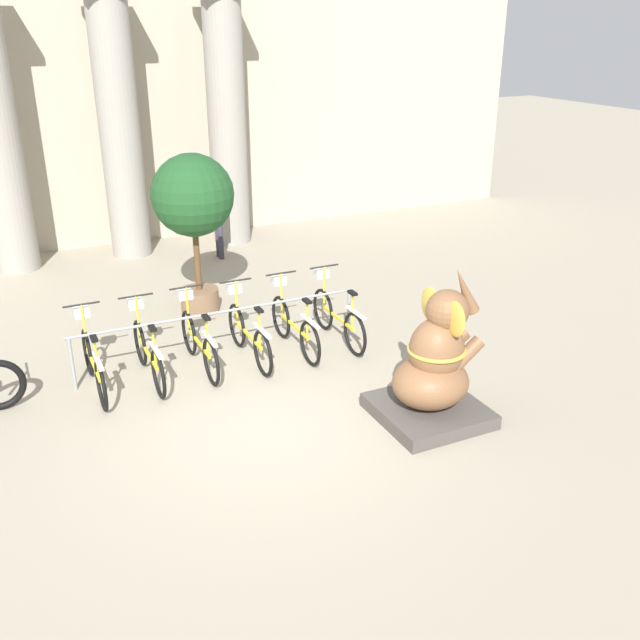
{
  "coord_description": "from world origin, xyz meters",
  "views": [
    {
      "loc": [
        -2.62,
        -7.05,
        4.58
      ],
      "look_at": [
        1.01,
        0.55,
        1.0
      ],
      "focal_mm": 40.0,
      "sensor_mm": 36.0,
      "label": 1
    }
  ],
  "objects_px": {
    "bicycle_5": "(337,316)",
    "person_pedestrian": "(218,208)",
    "bicycle_4": "(294,324)",
    "elephant_statue": "(435,369)",
    "bicycle_2": "(198,341)",
    "bicycle_3": "(248,333)",
    "bicycle_0": "(93,362)",
    "bicycle_1": "(148,352)",
    "potted_tree": "(193,202)"
  },
  "relations": [
    {
      "from": "elephant_statue",
      "to": "person_pedestrian",
      "type": "bearing_deg",
      "value": 92.9
    },
    {
      "from": "bicycle_2",
      "to": "elephant_statue",
      "type": "distance_m",
      "value": 3.4
    },
    {
      "from": "bicycle_2",
      "to": "elephant_statue",
      "type": "height_order",
      "value": "elephant_statue"
    },
    {
      "from": "elephant_statue",
      "to": "potted_tree",
      "type": "height_order",
      "value": "potted_tree"
    },
    {
      "from": "bicycle_5",
      "to": "potted_tree",
      "type": "bearing_deg",
      "value": 126.76
    },
    {
      "from": "bicycle_3",
      "to": "person_pedestrian",
      "type": "distance_m",
      "value": 4.9
    },
    {
      "from": "bicycle_2",
      "to": "elephant_statue",
      "type": "bearing_deg",
      "value": -49.37
    },
    {
      "from": "bicycle_3",
      "to": "elephant_statue",
      "type": "xyz_separation_m",
      "value": [
        1.48,
        -2.52,
        0.25
      ]
    },
    {
      "from": "bicycle_1",
      "to": "potted_tree",
      "type": "distance_m",
      "value": 2.88
    },
    {
      "from": "elephant_statue",
      "to": "person_pedestrian",
      "type": "xyz_separation_m",
      "value": [
        -0.37,
        7.25,
        0.39
      ]
    },
    {
      "from": "bicycle_1",
      "to": "elephant_statue",
      "type": "xyz_separation_m",
      "value": [
        2.93,
        -2.53,
        0.25
      ]
    },
    {
      "from": "elephant_statue",
      "to": "potted_tree",
      "type": "bearing_deg",
      "value": 108.93
    },
    {
      "from": "bicycle_1",
      "to": "bicycle_5",
      "type": "relative_size",
      "value": 1.0
    },
    {
      "from": "potted_tree",
      "to": "bicycle_5",
      "type": "bearing_deg",
      "value": -53.24
    },
    {
      "from": "person_pedestrian",
      "to": "potted_tree",
      "type": "height_order",
      "value": "potted_tree"
    },
    {
      "from": "bicycle_0",
      "to": "bicycle_1",
      "type": "bearing_deg",
      "value": 0.33
    },
    {
      "from": "bicycle_1",
      "to": "elephant_statue",
      "type": "relative_size",
      "value": 0.89
    },
    {
      "from": "bicycle_4",
      "to": "potted_tree",
      "type": "relative_size",
      "value": 0.66
    },
    {
      "from": "bicycle_4",
      "to": "person_pedestrian",
      "type": "distance_m",
      "value": 4.77
    },
    {
      "from": "bicycle_0",
      "to": "bicycle_2",
      "type": "xyz_separation_m",
      "value": [
        1.45,
        0.05,
        0.0
      ]
    },
    {
      "from": "bicycle_4",
      "to": "elephant_statue",
      "type": "height_order",
      "value": "elephant_statue"
    },
    {
      "from": "bicycle_0",
      "to": "bicycle_5",
      "type": "bearing_deg",
      "value": 0.36
    },
    {
      "from": "person_pedestrian",
      "to": "bicycle_4",
      "type": "bearing_deg",
      "value": -94.76
    },
    {
      "from": "bicycle_5",
      "to": "potted_tree",
      "type": "xyz_separation_m",
      "value": [
        -1.55,
        2.07,
        1.46
      ]
    },
    {
      "from": "bicycle_4",
      "to": "bicycle_5",
      "type": "height_order",
      "value": "same"
    },
    {
      "from": "bicycle_4",
      "to": "bicycle_1",
      "type": "bearing_deg",
      "value": -179.68
    },
    {
      "from": "bicycle_0",
      "to": "person_pedestrian",
      "type": "relative_size",
      "value": 1.0
    },
    {
      "from": "bicycle_4",
      "to": "person_pedestrian",
      "type": "bearing_deg",
      "value": 85.24
    },
    {
      "from": "bicycle_4",
      "to": "potted_tree",
      "type": "height_order",
      "value": "potted_tree"
    },
    {
      "from": "bicycle_5",
      "to": "person_pedestrian",
      "type": "xyz_separation_m",
      "value": [
        -0.33,
        4.71,
        0.64
      ]
    },
    {
      "from": "bicycle_0",
      "to": "bicycle_1",
      "type": "relative_size",
      "value": 1.0
    },
    {
      "from": "bicycle_0",
      "to": "bicycle_2",
      "type": "relative_size",
      "value": 1.0
    },
    {
      "from": "bicycle_0",
      "to": "bicycle_4",
      "type": "distance_m",
      "value": 2.89
    },
    {
      "from": "bicycle_1",
      "to": "bicycle_2",
      "type": "xyz_separation_m",
      "value": [
        0.72,
        0.04,
        0.0
      ]
    },
    {
      "from": "bicycle_3",
      "to": "elephant_statue",
      "type": "height_order",
      "value": "elephant_statue"
    },
    {
      "from": "bicycle_2",
      "to": "bicycle_3",
      "type": "height_order",
      "value": "same"
    },
    {
      "from": "person_pedestrian",
      "to": "bicycle_1",
      "type": "bearing_deg",
      "value": -118.48
    },
    {
      "from": "bicycle_2",
      "to": "bicycle_4",
      "type": "xyz_separation_m",
      "value": [
        1.45,
        -0.03,
        0.0
      ]
    },
    {
      "from": "bicycle_3",
      "to": "potted_tree",
      "type": "xyz_separation_m",
      "value": [
        -0.1,
        2.1,
        1.46
      ]
    },
    {
      "from": "bicycle_1",
      "to": "person_pedestrian",
      "type": "height_order",
      "value": "person_pedestrian"
    },
    {
      "from": "person_pedestrian",
      "to": "potted_tree",
      "type": "relative_size",
      "value": 0.66
    },
    {
      "from": "bicycle_0",
      "to": "bicycle_2",
      "type": "height_order",
      "value": "same"
    },
    {
      "from": "bicycle_1",
      "to": "bicycle_3",
      "type": "distance_m",
      "value": 1.45
    },
    {
      "from": "person_pedestrian",
      "to": "potted_tree",
      "type": "xyz_separation_m",
      "value": [
        -1.22,
        -2.64,
        0.82
      ]
    },
    {
      "from": "bicycle_1",
      "to": "bicycle_3",
      "type": "bearing_deg",
      "value": -0.18
    },
    {
      "from": "elephant_statue",
      "to": "person_pedestrian",
      "type": "relative_size",
      "value": 1.12
    },
    {
      "from": "bicycle_2",
      "to": "potted_tree",
      "type": "xyz_separation_m",
      "value": [
        0.62,
        2.05,
        1.46
      ]
    },
    {
      "from": "bicycle_3",
      "to": "bicycle_1",
      "type": "bearing_deg",
      "value": 179.82
    },
    {
      "from": "bicycle_1",
      "to": "bicycle_2",
      "type": "distance_m",
      "value": 0.73
    },
    {
      "from": "bicycle_0",
      "to": "bicycle_5",
      "type": "distance_m",
      "value": 3.62
    }
  ]
}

